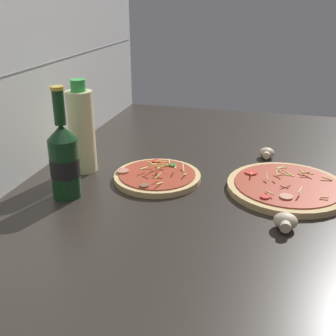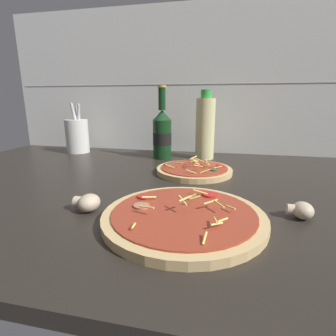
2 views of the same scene
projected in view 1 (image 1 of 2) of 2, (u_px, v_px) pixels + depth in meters
counter_slab at (198, 197)px, 103.79cm from camera, size 160.00×90.00×2.50cm
tile_backsplash at (19, 71)px, 103.36cm from camera, size 160.00×1.13×60.00cm
pizza_near at (287, 187)px, 104.00cm from camera, size 29.57×29.57×4.77cm
pizza_far at (157, 176)px, 109.90cm from camera, size 22.65×22.65×4.93cm
beer_bottle at (64, 159)px, 98.11cm from camera, size 6.97×6.97×26.49cm
oil_bottle at (82, 130)px, 111.84cm from camera, size 7.02×7.02×24.98cm
mushroom_left at (267, 153)px, 124.06cm from camera, size 4.68×4.45×3.12cm
mushroom_right at (285, 222)px, 86.61cm from camera, size 5.19×4.94×3.46cm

